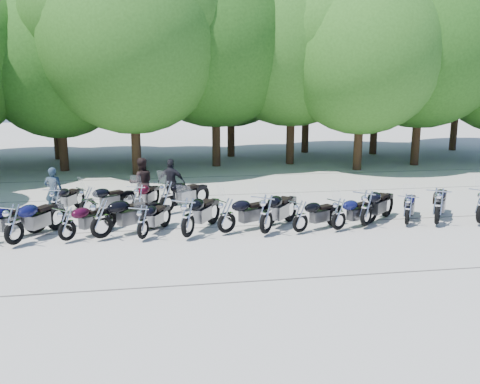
{
  "coord_description": "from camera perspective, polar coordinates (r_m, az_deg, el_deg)",
  "views": [
    {
      "loc": [
        -2.38,
        -13.7,
        4.48
      ],
      "look_at": [
        0.0,
        1.5,
        1.1
      ],
      "focal_mm": 38.0,
      "sensor_mm": 36.0,
      "label": 1
    }
  ],
  "objects": [
    {
      "name": "motorcycle_7",
      "position": [
        14.87,
        2.96,
        -2.36
      ],
      "size": [
        2.11,
        2.41,
        1.4
      ],
      "primitive_type": null,
      "rotation": [
        0.0,
        0.0,
        2.48
      ],
      "color": "black",
      "rests_on": "ground"
    },
    {
      "name": "tree_4",
      "position": [
        27.03,
        -2.81,
        16.96
      ],
      "size": [
        9.13,
        9.13,
        11.2
      ],
      "color": "#3A2614",
      "rests_on": "ground"
    },
    {
      "name": "motorcycle_16",
      "position": [
        17.49,
        -11.31,
        -0.69
      ],
      "size": [
        1.32,
        2.19,
        1.19
      ],
      "primitive_type": null,
      "rotation": [
        0.0,
        0.0,
        2.79
      ],
      "color": "#3F0817",
      "rests_on": "ground"
    },
    {
      "name": "tree_6",
      "position": [
        26.48,
        13.6,
        14.95
      ],
      "size": [
        8.0,
        8.0,
        9.82
      ],
      "color": "#3A2614",
      "rests_on": "ground"
    },
    {
      "name": "motorcycle_2",
      "position": [
        15.07,
        -18.88,
        -3.29
      ],
      "size": [
        1.86,
        1.93,
        1.16
      ],
      "primitive_type": null,
      "rotation": [
        0.0,
        0.0,
        2.39
      ],
      "color": "black",
      "rests_on": "ground"
    },
    {
      "name": "motorcycle_15",
      "position": [
        17.58,
        -16.75,
        -0.92
      ],
      "size": [
        2.09,
        1.69,
        1.18
      ],
      "primitive_type": null,
      "rotation": [
        0.0,
        0.0,
        2.16
      ],
      "color": "black",
      "rests_on": "ground"
    },
    {
      "name": "motorcycle_5",
      "position": [
        14.59,
        -5.88,
        -2.74
      ],
      "size": [
        1.86,
        2.47,
        1.37
      ],
      "primitive_type": null,
      "rotation": [
        0.0,
        0.0,
        2.61
      ],
      "color": "black",
      "rests_on": "ground"
    },
    {
      "name": "tree_13",
      "position": [
        32.5,
        7.57,
        15.04
      ],
      "size": [
        8.31,
        8.31,
        10.2
      ],
      "color": "#3A2614",
      "rests_on": "ground"
    },
    {
      "name": "rider_1",
      "position": [
        18.51,
        -11.01,
        1.02
      ],
      "size": [
        0.97,
        0.81,
        1.81
      ],
      "primitive_type": "imported",
      "rotation": [
        0.0,
        0.0,
        3.29
      ],
      "color": "black",
      "rests_on": "ground"
    },
    {
      "name": "motorcycle_8",
      "position": [
        15.15,
        6.81,
        -2.64
      ],
      "size": [
        2.09,
        1.48,
        1.15
      ],
      "primitive_type": null,
      "rotation": [
        0.0,
        0.0,
        2.05
      ],
      "color": "black",
      "rests_on": "ground"
    },
    {
      "name": "motorcycle_12",
      "position": [
        16.99,
        21.37,
        -1.37
      ],
      "size": [
        1.98,
        2.43,
        1.38
      ],
      "primitive_type": null,
      "rotation": [
        0.0,
        0.0,
        2.55
      ],
      "color": "black",
      "rests_on": "ground"
    },
    {
      "name": "tree_5",
      "position": [
        27.87,
        5.9,
        16.64
      ],
      "size": [
        9.04,
        9.04,
        11.1
      ],
      "color": "#3A2614",
      "rests_on": "ground"
    },
    {
      "name": "motorcycle_14",
      "position": [
        17.84,
        -19.98,
        -0.99
      ],
      "size": [
        1.3,
        2.15,
        1.17
      ],
      "primitive_type": null,
      "rotation": [
        0.0,
        0.0,
        2.79
      ],
      "color": "black",
      "rests_on": "ground"
    },
    {
      "name": "motorcycle_9",
      "position": [
        15.57,
        11.05,
        -2.35
      ],
      "size": [
        2.1,
        1.53,
        1.16
      ],
      "primitive_type": null,
      "rotation": [
        0.0,
        0.0,
        2.07
      ],
      "color": "#0D103B",
      "rests_on": "ground"
    },
    {
      "name": "tree_2",
      "position": [
        26.99,
        -19.87,
        13.45
      ],
      "size": [
        7.31,
        7.31,
        8.97
      ],
      "color": "#3A2614",
      "rests_on": "ground"
    },
    {
      "name": "tree_14",
      "position": [
        32.55,
        15.24,
        14.35
      ],
      "size": [
        8.02,
        8.02,
        9.84
      ],
      "color": "#3A2614",
      "rests_on": "ground"
    },
    {
      "name": "ground",
      "position": [
        14.61,
        0.92,
        -5.47
      ],
      "size": [
        90.0,
        90.0,
        0.0
      ],
      "primitive_type": "plane",
      "color": "#A4A094",
      "rests_on": "ground"
    },
    {
      "name": "tree_12",
      "position": [
        30.48,
        -1.05,
        14.74
      ],
      "size": [
        7.88,
        7.88,
        9.67
      ],
      "color": "#3A2614",
      "rests_on": "ground"
    },
    {
      "name": "motorcycle_3",
      "position": [
        14.95,
        -15.34,
        -2.77
      ],
      "size": [
        2.4,
        2.01,
        1.37
      ],
      "primitive_type": null,
      "rotation": [
        0.0,
        0.0,
        2.19
      ],
      "color": "black",
      "rests_on": "ground"
    },
    {
      "name": "rider_0",
      "position": [
        18.38,
        -20.2,
        0.13
      ],
      "size": [
        0.61,
        0.41,
        1.63
      ],
      "primitive_type": "imported",
      "rotation": [
        0.0,
        0.0,
        3.1
      ],
      "color": "#1F3041",
      "rests_on": "ground"
    },
    {
      "name": "tree_3",
      "position": [
        25.03,
        -12.11,
        16.35
      ],
      "size": [
        8.7,
        8.7,
        10.67
      ],
      "color": "#3A2614",
      "rests_on": "ground"
    },
    {
      "name": "tree_10",
      "position": [
        31.25,
        -20.41,
        13.8
      ],
      "size": [
        7.78,
        7.78,
        9.55
      ],
      "color": "#3A2614",
      "rests_on": "ground"
    },
    {
      "name": "motorcycle_11",
      "position": [
        16.68,
        18.34,
        -1.76
      ],
      "size": [
        1.62,
        2.08,
        1.16
      ],
      "primitive_type": null,
      "rotation": [
        0.0,
        0.0,
        2.59
      ],
      "color": "black",
      "rests_on": "ground"
    },
    {
      "name": "tree_15",
      "position": [
        36.21,
        23.67,
        15.43
      ],
      "size": [
        9.67,
        9.67,
        11.86
      ],
      "color": "#3A2614",
      "rests_on": "ground"
    },
    {
      "name": "tree_7",
      "position": [
        28.94,
        19.86,
        15.48
      ],
      "size": [
        8.79,
        8.79,
        10.79
      ],
      "color": "#3A2614",
      "rests_on": "ground"
    },
    {
      "name": "rider_2",
      "position": [
        18.57,
        -7.71,
        1.06
      ],
      "size": [
        1.1,
        0.73,
        1.73
      ],
      "primitive_type": "imported",
      "rotation": [
        0.0,
        0.0,
        2.82
      ],
      "color": "black",
      "rests_on": "ground"
    },
    {
      "name": "motorcycle_1",
      "position": [
        15.19,
        -24.1,
        -3.22
      ],
      "size": [
        1.8,
        2.45,
        1.36
      ],
      "primitive_type": null,
      "rotation": [
        0.0,
        0.0,
        2.64
      ],
      "color": "#0C0E39",
      "rests_on": "ground"
    },
    {
      "name": "tree_11",
      "position": [
        30.17,
        -11.89,
        14.07
      ],
      "size": [
        7.56,
        7.56,
        9.28
      ],
      "color": "#3A2614",
      "rests_on": "ground"
    },
    {
      "name": "motorcycle_10",
      "position": [
        16.1,
        14.02,
        -1.67
      ],
      "size": [
        2.21,
        2.17,
        1.34
      ],
      "primitive_type": null,
      "rotation": [
        0.0,
        0.0,
        2.34
      ],
      "color": "black",
      "rests_on": "ground"
    },
    {
      "name": "motorcycle_4",
      "position": [
        14.69,
        -10.87,
        -3.24
      ],
      "size": [
        1.45,
        2.12,
        1.16
      ],
      "primitive_type": null,
      "rotation": [
        0.0,
        0.0,
        2.7
      ],
      "color": "black",
      "rests_on": "ground"
    },
    {
      "name": "motorcycle_17",
      "position": [
        17.39,
        -8.23,
        -0.44
      ],
      "size": [
        2.21,
        2.05,
        1.31
      ],
      "primitive_type": null,
      "rotation": [
        0.0,
        0.0,
        2.29
      ],
      "color": "black",
      "rests_on": "ground"
    },
    {
      "name": "motorcycle_6",
      "position": [
        14.95,
        -1.52,
        -2.54
      ],
      "size": [
        2.28,
        1.63,
        1.25
      ],
      "primitive_type": null,
      "rotation": [
        0.0,
        0.0,
        2.06
      ],
      "color": "black",
      "rests_on": "ground"
    }
  ]
}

